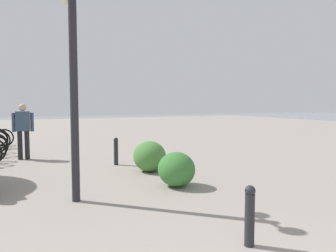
{
  "coord_description": "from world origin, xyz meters",
  "views": [
    {
      "loc": [
        -0.59,
        1.44,
        1.74
      ],
      "look_at": [
        10.29,
        -3.64,
        0.87
      ],
      "focal_mm": 34.35,
      "sensor_mm": 36.0,
      "label": 1
    }
  ],
  "objects_px": {
    "pedestrian": "(23,127)",
    "bollard_near": "(250,214)",
    "lamppost": "(73,57)",
    "bollard_mid": "(116,151)"
  },
  "relations": [
    {
      "from": "lamppost",
      "to": "pedestrian",
      "type": "relative_size",
      "value": 2.19
    },
    {
      "from": "lamppost",
      "to": "bollard_near",
      "type": "distance_m",
      "value": 3.82
    },
    {
      "from": "lamppost",
      "to": "pedestrian",
      "type": "bearing_deg",
      "value": 8.69
    },
    {
      "from": "bollard_mid",
      "to": "lamppost",
      "type": "bearing_deg",
      "value": 152.03
    },
    {
      "from": "lamppost",
      "to": "bollard_mid",
      "type": "bearing_deg",
      "value": -27.97
    },
    {
      "from": "bollard_near",
      "to": "lamppost",
      "type": "bearing_deg",
      "value": 30.62
    },
    {
      "from": "pedestrian",
      "to": "bollard_near",
      "type": "distance_m",
      "value": 8.11
    },
    {
      "from": "pedestrian",
      "to": "bollard_near",
      "type": "xyz_separation_m",
      "value": [
        -7.73,
        -2.38,
        -0.6
      ]
    },
    {
      "from": "lamppost",
      "to": "bollard_mid",
      "type": "distance_m",
      "value": 3.95
    },
    {
      "from": "pedestrian",
      "to": "bollard_near",
      "type": "bearing_deg",
      "value": -162.89
    }
  ]
}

